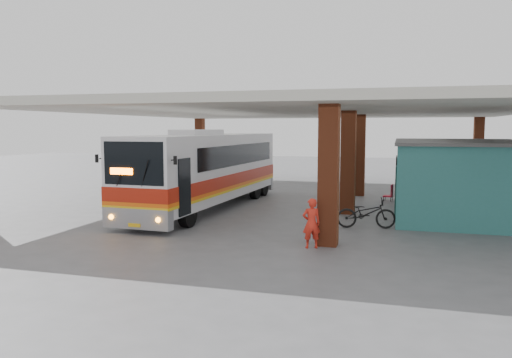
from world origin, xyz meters
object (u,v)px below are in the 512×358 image
at_px(motorcycle, 366,213).
at_px(red_chair, 390,193).
at_px(coach_bus, 207,169).
at_px(pedestrian, 311,223).

distance_m(motorcycle, red_chair, 7.32).
relative_size(coach_bus, pedestrian, 8.08).
distance_m(motorcycle, pedestrian, 3.83).
bearing_deg(red_chair, coach_bus, -138.98).
bearing_deg(pedestrian, coach_bus, -71.00).
relative_size(motorcycle, red_chair, 2.53).
height_order(coach_bus, pedestrian, coach_bus).
bearing_deg(coach_bus, red_chair, 32.99).
xyz_separation_m(coach_bus, red_chair, (7.91, 4.67, -1.39)).
height_order(motorcycle, red_chair, motorcycle).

